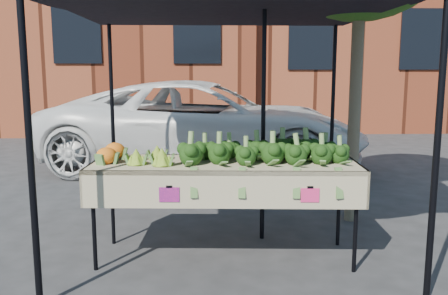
# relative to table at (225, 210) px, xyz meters

# --- Properties ---
(ground) EXTENTS (90.00, 90.00, 0.00)m
(ground) POSITION_rel_table_xyz_m (0.08, 0.05, -0.45)
(ground) COLOR #29292B
(table) EXTENTS (2.44, 0.92, 0.90)m
(table) POSITION_rel_table_xyz_m (0.00, 0.00, 0.00)
(table) COLOR #BCB18E
(table) RESTS_ON ground
(canopy) EXTENTS (3.16, 3.16, 2.74)m
(canopy) POSITION_rel_table_xyz_m (0.05, 0.56, 0.92)
(canopy) COLOR black
(canopy) RESTS_ON ground
(broccoli_heap) EXTENTS (1.54, 0.57, 0.26)m
(broccoli_heap) POSITION_rel_table_xyz_m (0.36, 0.03, 0.58)
(broccoli_heap) COLOR #11330C
(broccoli_heap) RESTS_ON table
(romanesco_cluster) EXTENTS (0.43, 0.47, 0.20)m
(romanesco_cluster) POSITION_rel_table_xyz_m (-0.67, -0.01, 0.55)
(romanesco_cluster) COLOR #9CB830
(romanesco_cluster) RESTS_ON table
(cauliflower_pair) EXTENTS (0.23, 0.43, 0.18)m
(cauliflower_pair) POSITION_rel_table_xyz_m (-1.04, 0.07, 0.54)
(cauliflower_pair) COLOR orange
(cauliflower_pair) RESTS_ON table
(vehicle) EXTENTS (1.92, 2.78, 5.58)m
(vehicle) POSITION_rel_table_xyz_m (-0.21, 4.10, 2.34)
(vehicle) COLOR white
(vehicle) RESTS_ON ground
(street_tree) EXTENTS (2.00, 2.00, 3.95)m
(street_tree) POSITION_rel_table_xyz_m (1.50, 1.05, 1.52)
(street_tree) COLOR #1E4C14
(street_tree) RESTS_ON ground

